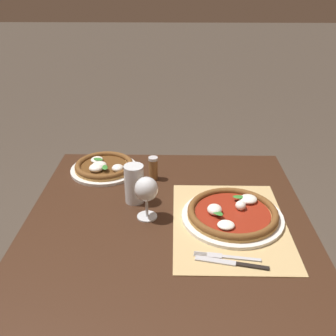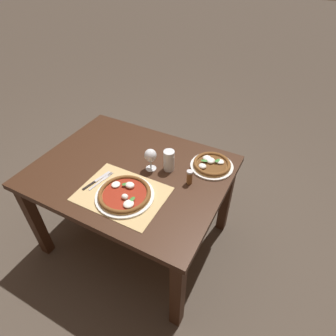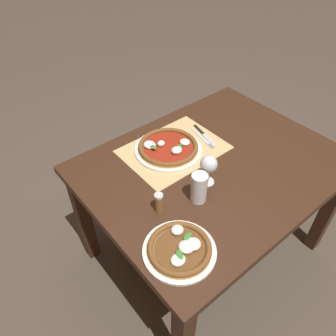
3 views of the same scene
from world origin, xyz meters
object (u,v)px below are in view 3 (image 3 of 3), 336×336
(pizza_near, at_px, (168,147))
(wine_glass, at_px, (209,165))
(pint_glass, at_px, (199,188))
(pizza_far, at_px, (180,249))
(pepper_shaker, at_px, (159,203))
(fork, at_px, (203,138))
(knife, at_px, (205,135))

(pizza_near, distance_m, wine_glass, 0.31)
(pizza_near, distance_m, pint_glass, 0.37)
(pizza_far, height_order, pepper_shaker, pepper_shaker)
(pint_glass, height_order, fork, pint_glass)
(pizza_near, height_order, knife, pizza_near)
(pepper_shaker, bearing_deg, pizza_far, 72.78)
(pizza_far, distance_m, wine_glass, 0.41)
(pizza_far, distance_m, pepper_shaker, 0.23)
(fork, distance_m, pepper_shaker, 0.55)
(pizza_far, bearing_deg, wine_glass, -149.24)
(knife, bearing_deg, wine_glass, 47.34)
(pizza_near, bearing_deg, wine_glass, 88.87)
(pint_glass, relative_size, knife, 0.68)
(knife, distance_m, pepper_shaker, 0.58)
(wine_glass, bearing_deg, fork, -130.38)
(pizza_near, height_order, pizza_far, pizza_near)
(pizza_near, xyz_separation_m, knife, (-0.24, 0.03, -0.02))
(wine_glass, relative_size, pint_glass, 1.07)
(wine_glass, height_order, knife, wine_glass)
(pizza_far, bearing_deg, fork, -140.75)
(pizza_near, bearing_deg, pizza_far, 54.91)
(fork, xyz_separation_m, knife, (-0.03, -0.01, 0.00))
(pepper_shaker, bearing_deg, fork, -153.71)
(pint_glass, bearing_deg, fork, -136.50)
(pizza_near, xyz_separation_m, pepper_shaker, (0.29, 0.29, 0.03))
(knife, bearing_deg, fork, 21.43)
(wine_glass, distance_m, pint_glass, 0.12)
(fork, bearing_deg, pizza_far, 39.25)
(pizza_far, xyz_separation_m, knife, (-0.59, -0.47, -0.01))
(pepper_shaker, bearing_deg, pizza_near, -134.83)
(knife, relative_size, pepper_shaker, 2.20)
(wine_glass, bearing_deg, pint_glass, 26.19)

